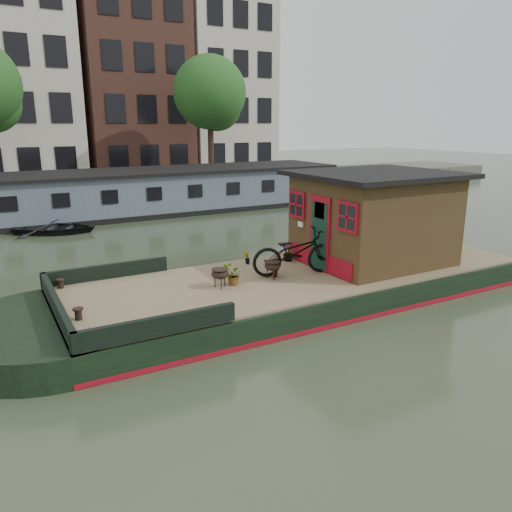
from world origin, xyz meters
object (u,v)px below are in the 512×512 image
cabin (374,217)px  bicycle (295,252)px  brazier_front (272,270)px  potted_plant_a (275,269)px  brazier_rear (220,278)px  dinghy (55,225)px

cabin → bicycle: bearing=179.9°
cabin → brazier_front: 3.35m
potted_plant_a → brazier_front: 0.12m
bicycle → brazier_rear: size_ratio=4.86×
dinghy → bicycle: bearing=-133.9°
brazier_rear → potted_plant_a: bearing=2.0°
bicycle → brazier_rear: (-2.06, -0.05, -0.35)m
brazier_front → dinghy: size_ratio=0.14×
bicycle → brazier_front: (-0.67, -0.04, -0.35)m
cabin → potted_plant_a: (-3.08, 0.01, -1.00)m
cabin → potted_plant_a: 3.24m
cabin → brazier_rear: cabin is taller
potted_plant_a → dinghy: bearing=107.5°
bicycle → potted_plant_a: (-0.56, 0.00, -0.34)m
cabin → brazier_front: cabin is taller
potted_plant_a → brazier_rear: bearing=-178.0°
potted_plant_a → dinghy: (-3.55, 11.24, -0.54)m
potted_plant_a → dinghy: potted_plant_a is taller
bicycle → potted_plant_a: size_ratio=4.84×
cabin → brazier_front: bearing=-179.3°
bicycle → brazier_front: bearing=106.7°
cabin → dinghy: bearing=120.5°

